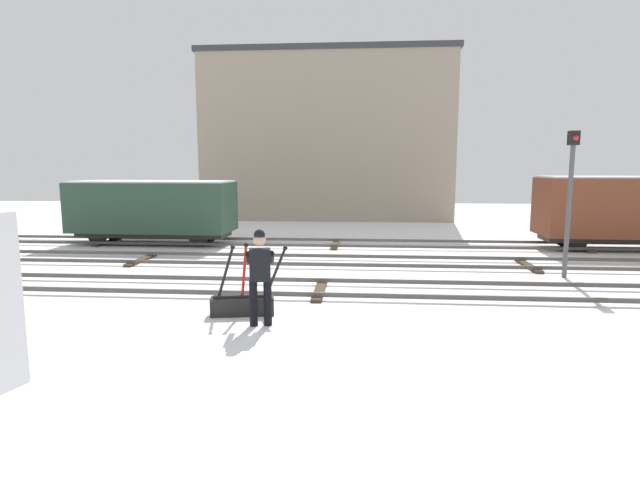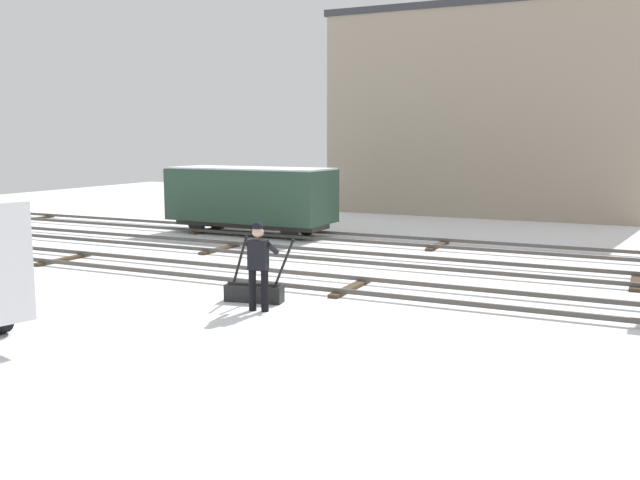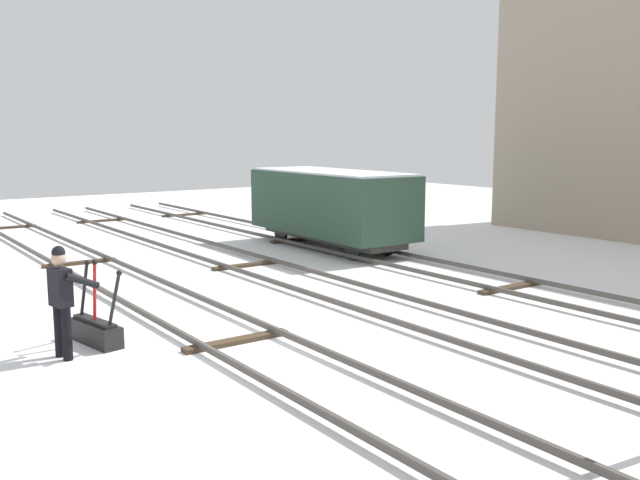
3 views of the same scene
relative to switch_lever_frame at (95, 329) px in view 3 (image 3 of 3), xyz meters
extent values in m
plane|color=white|center=(1.37, 1.95, -0.25)|extent=(60.00, 60.00, 0.00)
cube|color=#4C4742|center=(1.37, 1.23, -0.12)|extent=(44.00, 0.07, 0.10)
cube|color=#4C4742|center=(1.37, 2.67, -0.12)|extent=(44.00, 0.07, 0.10)
cube|color=#423323|center=(-16.23, 1.95, -0.21)|extent=(0.24, 1.94, 0.08)
cube|color=#423323|center=(-7.43, 1.95, -0.21)|extent=(0.24, 1.94, 0.08)
cube|color=#423323|center=(1.37, 1.95, -0.21)|extent=(0.24, 1.94, 0.08)
cube|color=#4C4742|center=(1.37, 4.73, -0.12)|extent=(44.00, 0.07, 0.10)
cube|color=#4C4742|center=(1.37, 6.17, -0.12)|extent=(44.00, 0.07, 0.10)
cube|color=#423323|center=(-16.23, 5.45, -0.21)|extent=(0.24, 1.94, 0.08)
cube|color=#423323|center=(-4.50, 5.45, -0.21)|extent=(0.24, 1.94, 0.08)
cube|color=#4C4742|center=(1.37, 8.30, -0.12)|extent=(44.00, 0.07, 0.10)
cube|color=#4C4742|center=(1.37, 9.74, -0.12)|extent=(44.00, 0.07, 0.10)
cube|color=#423323|center=(-16.23, 9.02, -0.21)|extent=(0.24, 1.94, 0.08)
cube|color=#423323|center=(-7.43, 9.02, -0.21)|extent=(0.24, 1.94, 0.08)
cube|color=#423323|center=(1.37, 9.02, -0.21)|extent=(0.24, 1.94, 0.08)
cube|color=black|center=(-0.01, 0.00, -0.07)|extent=(1.29, 0.59, 0.36)
cube|color=black|center=(-0.01, 0.00, 0.14)|extent=(1.13, 0.41, 0.06)
cylinder|color=black|center=(-0.32, -0.06, 0.62)|extent=(0.36, 0.12, 1.02)
sphere|color=black|center=(-0.17, -0.03, 1.12)|extent=(0.09, 0.09, 0.09)
cylinder|color=red|center=(0.04, 0.01, 0.64)|extent=(0.16, 0.08, 1.05)
sphere|color=black|center=(0.09, 0.02, 1.16)|extent=(0.09, 0.09, 0.09)
cylinder|color=black|center=(0.64, 0.12, 0.60)|extent=(0.45, 0.14, 0.99)
sphere|color=black|center=(0.84, 0.16, 1.09)|extent=(0.09, 0.09, 0.09)
cylinder|color=black|center=(0.36, -0.68, 0.18)|extent=(0.15, 0.15, 0.85)
cylinder|color=black|center=(0.62, -0.63, 0.18)|extent=(0.15, 0.15, 0.85)
cube|color=black|center=(0.49, -0.66, 0.90)|extent=(0.42, 0.31, 0.60)
sphere|color=tan|center=(0.49, -0.66, 1.36)|extent=(0.23, 0.23, 0.23)
sphere|color=black|center=(0.49, -0.66, 1.45)|extent=(0.21, 0.21, 0.21)
cylinder|color=black|center=(0.23, -0.44, 0.99)|extent=(0.21, 0.57, 0.33)
cylinder|color=black|center=(0.65, -0.36, 0.99)|extent=(0.21, 0.57, 0.33)
cube|color=#2D2B28|center=(-5.54, 9.02, 0.15)|extent=(5.70, 1.47, 0.20)
cube|color=#284233|center=(-5.54, 9.02, 1.17)|extent=(6.01, 2.37, 1.84)
cube|color=silver|center=(-5.54, 9.02, 2.12)|extent=(5.89, 2.28, 0.06)
cylinder|color=black|center=(-7.49, 8.44, 0.10)|extent=(0.70, 0.12, 0.70)
cylinder|color=black|center=(-7.46, 9.68, 0.10)|extent=(0.70, 0.12, 0.70)
cylinder|color=black|center=(-3.61, 8.36, 0.10)|extent=(0.70, 0.12, 0.70)
cylinder|color=black|center=(-3.59, 9.59, 0.10)|extent=(0.70, 0.12, 0.70)
camera|label=1|loc=(2.32, -9.68, 2.67)|focal=28.64mm
camera|label=2|loc=(7.53, -12.52, 3.19)|focal=39.47mm
camera|label=3|loc=(11.39, -3.49, 3.26)|focal=38.90mm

